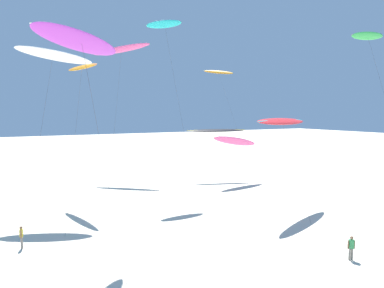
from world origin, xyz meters
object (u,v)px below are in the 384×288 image
(flying_kite_3, at_px, (368,36))
(flying_kite_4, at_px, (82,42))
(flying_kite_9, at_px, (235,141))
(flying_kite_6, at_px, (53,55))
(flying_kite_1, at_px, (82,67))
(flying_kite_2, at_px, (282,121))
(flying_kite_0, at_px, (165,24))
(person_foreground_walker, at_px, (21,236))
(flying_kite_10, at_px, (216,130))
(person_near_right, at_px, (351,247))
(flying_kite_7, at_px, (218,72))
(flying_kite_8, at_px, (122,49))

(flying_kite_3, xyz_separation_m, flying_kite_4, (-35.03, -4.45, -5.35))
(flying_kite_9, bearing_deg, flying_kite_6, -175.45)
(flying_kite_1, height_order, flying_kite_2, flying_kite_1)
(flying_kite_0, relative_size, flying_kite_1, 1.39)
(flying_kite_2, bearing_deg, person_foreground_walker, 175.35)
(flying_kite_1, height_order, flying_kite_6, flying_kite_6)
(flying_kite_10, bearing_deg, flying_kite_3, -44.14)
(flying_kite_3, bearing_deg, flying_kite_10, 135.86)
(flying_kite_10, distance_m, person_near_right, 27.23)
(flying_kite_1, bearing_deg, flying_kite_10, 9.67)
(flying_kite_6, bearing_deg, flying_kite_7, 36.51)
(flying_kite_2, xyz_separation_m, flying_kite_6, (-20.03, 10.12, 6.39))
(flying_kite_0, relative_size, flying_kite_4, 1.43)
(flying_kite_2, relative_size, flying_kite_4, 0.64)
(flying_kite_3, xyz_separation_m, flying_kite_10, (-13.96, 13.55, -12.24))
(flying_kite_0, height_order, flying_kite_2, flying_kite_0)
(flying_kite_1, bearing_deg, person_near_right, -58.85)
(flying_kite_9, bearing_deg, flying_kite_4, -146.83)
(flying_kite_1, distance_m, flying_kite_4, 14.88)
(flying_kite_2, bearing_deg, flying_kite_3, 7.39)
(flying_kite_6, height_order, person_foreground_walker, flying_kite_6)
(flying_kite_4, xyz_separation_m, flying_kite_6, (-0.98, 12.50, 1.22))
(person_near_right, bearing_deg, flying_kite_6, 129.17)
(flying_kite_4, height_order, flying_kite_10, flying_kite_4)
(flying_kite_7, height_order, flying_kite_10, flying_kite_7)
(flying_kite_7, xyz_separation_m, flying_kite_10, (-13.37, -20.72, -11.85))
(flying_kite_7, bearing_deg, flying_kite_8, -154.38)
(flying_kite_3, distance_m, flying_kite_8, 33.94)
(flying_kite_7, bearing_deg, flying_kite_10, -122.84)
(flying_kite_10, bearing_deg, flying_kite_1, -170.33)
(flying_kite_8, xyz_separation_m, flying_kite_9, (12.49, -12.40, -13.61))
(flying_kite_10, xyz_separation_m, person_foreground_walker, (-25.12, -13.74, -6.42))
(flying_kite_0, relative_size, person_near_right, 12.79)
(flying_kite_0, relative_size, flying_kite_7, 1.06)
(flying_kite_3, height_order, flying_kite_7, flying_kite_3)
(flying_kite_4, distance_m, flying_kite_10, 28.55)
(flying_kite_6, relative_size, person_near_right, 10.02)
(flying_kite_3, distance_m, flying_kite_7, 34.27)
(flying_kite_7, bearing_deg, flying_kite_0, -133.04)
(flying_kite_4, xyz_separation_m, person_foreground_walker, (-4.05, 4.26, -13.31))
(flying_kite_1, height_order, flying_kite_8, flying_kite_8)
(person_foreground_walker, bearing_deg, flying_kite_2, -4.65)
(flying_kite_0, xyz_separation_m, flying_kite_7, (23.18, 24.83, -1.09))
(flying_kite_0, relative_size, flying_kite_8, 1.02)
(flying_kite_7, bearing_deg, flying_kite_6, -143.49)
(flying_kite_6, bearing_deg, person_near_right, -50.83)
(flying_kite_7, relative_size, flying_kite_10, 2.34)
(flying_kite_1, relative_size, flying_kite_2, 1.61)
(flying_kite_6, height_order, flying_kite_10, flying_kite_6)
(flying_kite_4, distance_m, flying_kite_8, 28.83)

